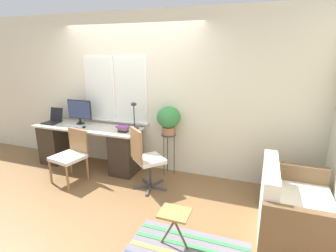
{
  "coord_description": "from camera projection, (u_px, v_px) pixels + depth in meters",
  "views": [
    {
      "loc": [
        2.14,
        -3.43,
        2.06
      ],
      "look_at": [
        0.84,
        0.15,
        0.97
      ],
      "focal_mm": 28.0,
      "sensor_mm": 36.0,
      "label": 1
    }
  ],
  "objects": [
    {
      "name": "office_chair_swivel",
      "position": [
        145.0,
        157.0,
        3.94
      ],
      "size": [
        0.58,
        0.58,
        0.98
      ],
      "rotation": [
        0.0,
        0.0,
        2.42
      ],
      "color": "#47474C",
      "rests_on": "ground_plane"
    },
    {
      "name": "couch_loveseat",
      "position": [
        292.0,
        211.0,
        3.03
      ],
      "size": [
        0.8,
        1.18,
        0.81
      ],
      "rotation": [
        0.0,
        0.0,
        1.57
      ],
      "color": "white",
      "rests_on": "ground_plane"
    },
    {
      "name": "book_stack",
      "position": [
        123.0,
        129.0,
        4.36
      ],
      "size": [
        0.23,
        0.17,
        0.09
      ],
      "color": "black",
      "rests_on": "desk"
    },
    {
      "name": "floor_rug_striped",
      "position": [
        187.0,
        251.0,
        2.79
      ],
      "size": [
        1.29,
        0.72,
        0.01
      ],
      "color": "slate",
      "rests_on": "ground_plane"
    },
    {
      "name": "desk",
      "position": [
        89.0,
        145.0,
        4.77
      ],
      "size": [
        1.99,
        0.59,
        0.76
      ],
      "color": "beige",
      "rests_on": "ground_plane"
    },
    {
      "name": "plant_stand",
      "position": [
        169.0,
        140.0,
        4.41
      ],
      "size": [
        0.24,
        0.24,
        0.72
      ],
      "color": "#333338",
      "rests_on": "ground_plane"
    },
    {
      "name": "desk_lamp",
      "position": [
        134.0,
        112.0,
        4.45
      ],
      "size": [
        0.15,
        0.15,
        0.47
      ],
      "color": "#2D2D33",
      "rests_on": "desk"
    },
    {
      "name": "laptop",
      "position": [
        53.0,
        119.0,
        4.93
      ],
      "size": [
        0.28,
        0.31,
        0.26
      ],
      "color": "black",
      "rests_on": "desk"
    },
    {
      "name": "desk_chair_wooden",
      "position": [
        71.0,
        154.0,
        4.23
      ],
      "size": [
        0.53,
        0.54,
        0.83
      ],
      "rotation": [
        0.0,
        0.0,
        -0.18
      ],
      "color": "olive",
      "rests_on": "ground_plane"
    },
    {
      "name": "ground_plane",
      "position": [
        118.0,
        179.0,
        4.37
      ],
      "size": [
        14.0,
        14.0,
        0.0
      ],
      "primitive_type": "plane",
      "color": "brown"
    },
    {
      "name": "mouse",
      "position": [
        84.0,
        127.0,
        4.57
      ],
      "size": [
        0.05,
        0.08,
        0.04
      ],
      "color": "black",
      "rests_on": "desk"
    },
    {
      "name": "keyboard",
      "position": [
        73.0,
        126.0,
        4.67
      ],
      "size": [
        0.34,
        0.12,
        0.02
      ],
      "color": "silver",
      "rests_on": "desk"
    },
    {
      "name": "monitor",
      "position": [
        79.0,
        111.0,
        4.78
      ],
      "size": [
        0.49,
        0.15,
        0.44
      ],
      "color": "black",
      "rests_on": "desk"
    },
    {
      "name": "wall_back_with_window",
      "position": [
        133.0,
        93.0,
        4.6
      ],
      "size": [
        9.0,
        0.12,
        2.7
      ],
      "color": "beige",
      "rests_on": "ground_plane"
    },
    {
      "name": "potted_plant",
      "position": [
        169.0,
        119.0,
        4.3
      ],
      "size": [
        0.39,
        0.39,
        0.47
      ],
      "color": "#9E6B4C",
      "rests_on": "plant_stand"
    },
    {
      "name": "folding_stool",
      "position": [
        175.0,
        217.0,
        2.77
      ],
      "size": [
        0.33,
        0.27,
        0.43
      ],
      "color": "olive",
      "rests_on": "ground_plane"
    }
  ]
}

